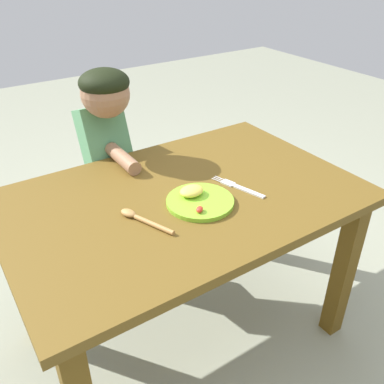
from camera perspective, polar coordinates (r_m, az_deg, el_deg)
The scene contains 6 objects.
ground_plane at distance 1.88m, azimuth -0.95°, elevation -18.47°, with size 8.00×8.00×0.00m, color gray.
dining_table at distance 1.49m, azimuth -1.14°, elevation -3.77°, with size 1.21×0.79×0.69m.
plate at distance 1.37m, azimuth 0.90°, elevation -1.07°, with size 0.22×0.22×0.05m.
fork at distance 1.47m, azimuth 6.48°, elevation 0.63°, with size 0.08×0.21×0.01m.
spoon at distance 1.30m, azimuth -7.09°, elevation -3.61°, with size 0.10×0.20×0.02m.
person at distance 1.81m, azimuth -11.37°, elevation 3.41°, with size 0.19×0.39×1.04m.
Camera 1 is at (-0.64, -1.03, 1.44)m, focal length 39.00 mm.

